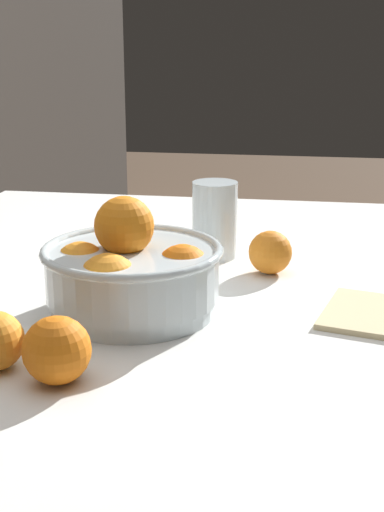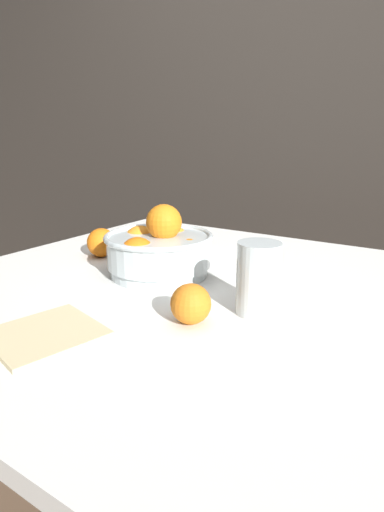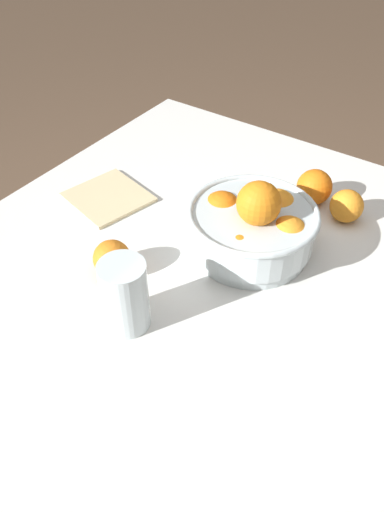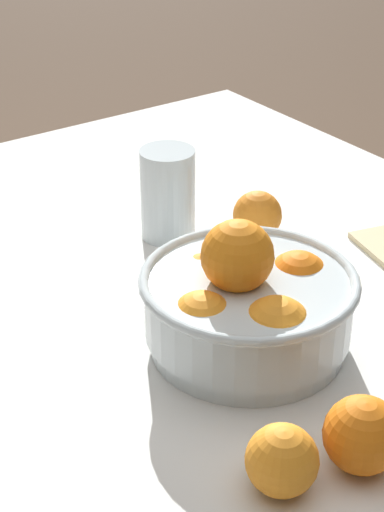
{
  "view_description": "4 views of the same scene",
  "coord_description": "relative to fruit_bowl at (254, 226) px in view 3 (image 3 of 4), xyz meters",
  "views": [
    {
      "loc": [
        -1.04,
        -0.21,
        1.13
      ],
      "look_at": [
        -0.05,
        -0.05,
        0.82
      ],
      "focal_mm": 50.0,
      "sensor_mm": 36.0,
      "label": 1
    },
    {
      "loc": [
        0.39,
        -0.69,
        1.07
      ],
      "look_at": [
        -0.04,
        -0.02,
        0.83
      ],
      "focal_mm": 28.0,
      "sensor_mm": 36.0,
      "label": 2
    },
    {
      "loc": [
        0.52,
        0.34,
        1.42
      ],
      "look_at": [
        -0.0,
        -0.02,
        0.84
      ],
      "focal_mm": 35.0,
      "sensor_mm": 36.0,
      "label": 3
    },
    {
      "loc": [
        -0.77,
        0.53,
        1.35
      ],
      "look_at": [
        -0.02,
        -0.0,
        0.82
      ],
      "focal_mm": 60.0,
      "sensor_mm": 36.0,
      "label": 4
    }
  ],
  "objects": [
    {
      "name": "orange_loose_aside",
      "position": [
        0.2,
        -0.18,
        -0.02
      ],
      "size": [
        0.07,
        0.07,
        0.07
      ],
      "primitive_type": "sphere",
      "color": "orange",
      "rests_on": "dining_table"
    },
    {
      "name": "fruit_bowl",
      "position": [
        0.0,
        0.0,
        0.0
      ],
      "size": [
        0.25,
        0.25,
        0.16
      ],
      "color": "silver",
      "rests_on": "dining_table"
    },
    {
      "name": "napkin",
      "position": [
        0.03,
        -0.34,
        -0.05
      ],
      "size": [
        0.19,
        0.19,
        0.01
      ],
      "primitive_type": "cube",
      "rotation": [
        0.0,
        0.0,
        -0.24
      ],
      "color": "beige",
      "rests_on": "dining_table"
    },
    {
      "name": "dining_table",
      "position": [
        0.15,
        -0.02,
        -0.14
      ],
      "size": [
        1.18,
        1.04,
        0.77
      ],
      "color": "white",
      "rests_on": "ground_plane"
    },
    {
      "name": "orange_loose_front",
      "position": [
        -0.19,
        0.11,
        -0.02
      ],
      "size": [
        0.07,
        0.07,
        0.07
      ],
      "primitive_type": "sphere",
      "color": "orange",
      "rests_on": "dining_table"
    },
    {
      "name": "orange_loose_near_bowl",
      "position": [
        -0.21,
        0.03,
        -0.02
      ],
      "size": [
        0.08,
        0.08,
        0.08
      ],
      "primitive_type": "sphere",
      "color": "orange",
      "rests_on": "dining_table"
    },
    {
      "name": "juice_glass",
      "position": [
        0.28,
        -0.08,
        0.0
      ],
      "size": [
        0.08,
        0.08,
        0.13
      ],
      "color": "#F4A314",
      "rests_on": "dining_table"
    },
    {
      "name": "ground_plane",
      "position": [
        0.15,
        -0.02,
        -0.82
      ],
      "size": [
        12.0,
        12.0,
        0.0
      ],
      "primitive_type": "plane",
      "color": "brown"
    }
  ]
}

